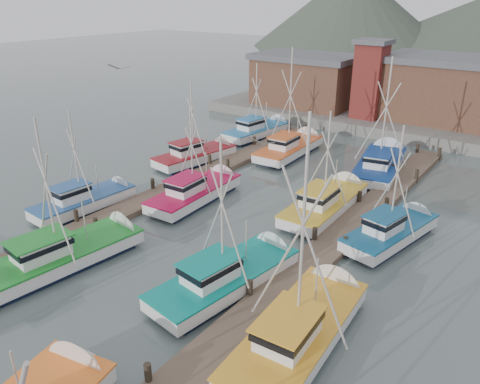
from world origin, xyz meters
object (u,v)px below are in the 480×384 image
Objects in this scene: lookout_tower at (370,79)px; boat_8 at (199,191)px; boat_12 at (292,147)px; boat_4 at (71,252)px.

lookout_tower is 27.35m from boat_8.
boat_4 is at bearing -92.83° from boat_12.
lookout_tower is at bearing 92.96° from boat_4.
boat_12 is (-2.02, -13.37, -4.86)m from lookout_tower.
boat_8 is 13.44m from boat_12.
boat_8 is at bearing -93.07° from boat_12.
boat_12 is at bearing 86.33° from boat_8.
lookout_tower reaches higher than boat_4.
boat_4 reaches higher than boat_8.
lookout_tower reaches higher than boat_8.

